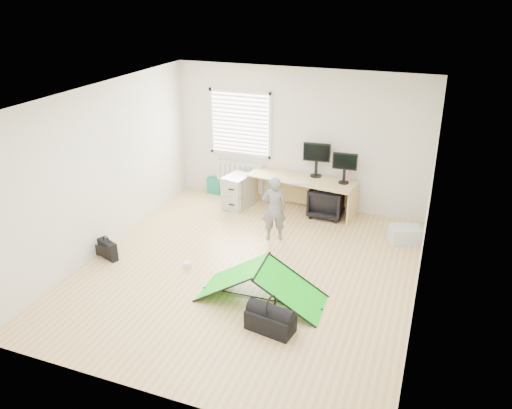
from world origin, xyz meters
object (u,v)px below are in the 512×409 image
(filing_cabinet, at_px, (238,192))
(kite, at_px, (261,283))
(monitor_right, at_px, (344,172))
(monitor_left, at_px, (316,164))
(office_chair, at_px, (327,202))
(duffel_bag, at_px, (270,321))
(laptop_bag, at_px, (108,250))
(desk, at_px, (301,195))
(storage_crate, at_px, (404,235))
(thermos, at_px, (350,175))
(person, at_px, (274,209))

(filing_cabinet, height_order, kite, filing_cabinet)
(monitor_right, bearing_deg, monitor_left, 161.17)
(office_chair, bearing_deg, duffel_bag, 92.96)
(monitor_left, bearing_deg, monitor_right, -21.22)
(kite, bearing_deg, laptop_bag, 172.44)
(desk, height_order, storage_crate, desk)
(office_chair, height_order, laptop_bag, office_chair)
(desk, height_order, monitor_left, monitor_left)
(thermos, xyz_separation_m, laptop_bag, (-3.32, -2.97, -0.68))
(storage_crate, distance_m, duffel_bag, 3.36)
(person, bearing_deg, duffel_bag, 82.78)
(monitor_left, bearing_deg, thermos, -9.68)
(desk, xyz_separation_m, person, (-0.12, -1.25, 0.22))
(monitor_right, distance_m, person, 1.62)
(monitor_right, relative_size, laptop_bag, 1.11)
(office_chair, bearing_deg, storage_crate, 160.27)
(filing_cabinet, distance_m, monitor_right, 2.13)
(storage_crate, height_order, laptop_bag, laptop_bag)
(monitor_left, bearing_deg, storage_crate, -28.68)
(office_chair, height_order, storage_crate, office_chair)
(monitor_right, relative_size, person, 0.39)
(monitor_left, height_order, monitor_right, monitor_left)
(monitor_right, xyz_separation_m, storage_crate, (1.22, -0.60, -0.77))
(filing_cabinet, height_order, monitor_left, monitor_left)
(filing_cabinet, bearing_deg, monitor_right, 19.41)
(thermos, distance_m, office_chair, 0.67)
(desk, height_order, office_chair, desk)
(person, distance_m, duffel_bag, 2.55)
(filing_cabinet, xyz_separation_m, thermos, (2.12, 0.36, 0.50))
(kite, relative_size, duffel_bag, 2.89)
(person, bearing_deg, office_chair, -142.22)
(kite, bearing_deg, filing_cabinet, 115.50)
(filing_cabinet, height_order, storage_crate, filing_cabinet)
(kite, height_order, duffel_bag, kite)
(person, xyz_separation_m, duffel_bag, (0.76, -2.39, -0.44))
(monitor_right, bearing_deg, duffel_bag, -95.65)
(kite, height_order, storage_crate, kite)
(laptop_bag, bearing_deg, monitor_left, 71.02)
(person, relative_size, kite, 0.65)
(desk, relative_size, person, 1.79)
(desk, height_order, laptop_bag, desk)
(monitor_left, bearing_deg, duffel_bag, -89.44)
(desk, bearing_deg, thermos, 16.38)
(storage_crate, bearing_deg, laptop_bag, -153.16)
(monitor_right, bearing_deg, desk, 179.66)
(office_chair, bearing_deg, laptop_bag, 44.79)
(monitor_right, height_order, kite, monitor_right)
(filing_cabinet, distance_m, duffel_bag, 3.90)
(laptop_bag, height_order, duffel_bag, laptop_bag)
(storage_crate, xyz_separation_m, laptop_bag, (-4.45, -2.25, 0.01))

